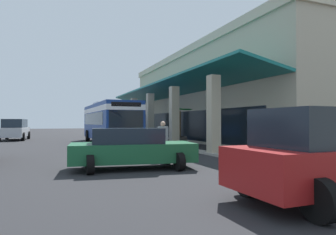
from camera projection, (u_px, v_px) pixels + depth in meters
name	position (u px, v px, depth m)	size (l,w,h in m)	color
ground	(202.00, 141.00, 26.70)	(120.00, 120.00, 0.00)	#262628
curb_strip	(149.00, 141.00, 25.49)	(32.10, 0.50, 0.12)	#9E998E
plaza_building	(244.00, 98.00, 29.04)	(27.05, 16.65, 8.09)	#B2A88E
transit_bus	(109.00, 120.00, 24.19)	(11.25, 2.97, 3.34)	navy
parked_suv_silver	(15.00, 129.00, 28.34)	(4.93, 2.45, 1.97)	#B2B5BA
parked_sedan_green	(131.00, 148.00, 10.90)	(2.81, 4.60, 1.47)	#195933
pedestrian	(163.00, 138.00, 13.36)	(0.48, 0.62, 1.73)	#38383D
potted_palm	(180.00, 135.00, 22.57)	(1.53, 1.88, 2.82)	#4C4742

